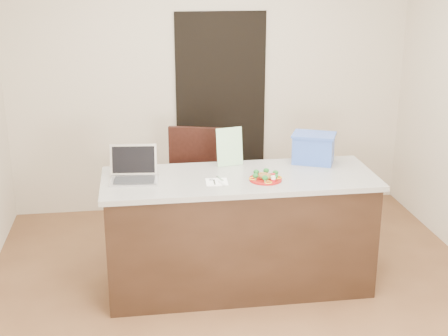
{
  "coord_description": "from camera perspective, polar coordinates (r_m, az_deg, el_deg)",
  "views": [
    {
      "loc": [
        -0.75,
        -4.11,
        2.46
      ],
      "look_at": [
        -0.13,
        0.2,
        1.01
      ],
      "focal_mm": 50.0,
      "sensor_mm": 36.0,
      "label": 1
    }
  ],
  "objects": [
    {
      "name": "chair",
      "position": [
        5.51,
        -2.5,
        -1.21
      ],
      "size": [
        0.59,
        0.6,
        1.07
      ],
      "rotation": [
        0.0,
        0.0,
        -0.29
      ],
      "color": "black",
      "rests_on": "ground"
    },
    {
      "name": "island",
      "position": [
        4.86,
        1.38,
        -5.86
      ],
      "size": [
        2.06,
        0.76,
        0.92
      ],
      "color": "black",
      "rests_on": "ground"
    },
    {
      "name": "yogurt_bottle",
      "position": [
        4.54,
        4.52,
        -1.04
      ],
      "size": [
        0.04,
        0.04,
        0.08
      ],
      "rotation": [
        0.0,
        0.0,
        -0.33
      ],
      "color": "white",
      "rests_on": "island"
    },
    {
      "name": "room_shell",
      "position": [
        4.26,
        2.07,
        7.05
      ],
      "size": [
        4.0,
        4.0,
        4.0
      ],
      "color": "white",
      "rests_on": "ground"
    },
    {
      "name": "laptop",
      "position": [
        4.66,
        -8.24,
        -0.22
      ],
      "size": [
        0.37,
        0.3,
        0.25
      ],
      "rotation": [
        0.0,
        0.0,
        -0.09
      ],
      "color": "silver",
      "rests_on": "island"
    },
    {
      "name": "broccoli",
      "position": [
        4.6,
        3.82,
        -0.56
      ],
      "size": [
        0.2,
        0.2,
        0.04
      ],
      "color": "#15501C",
      "rests_on": "plate"
    },
    {
      "name": "pepper_rings",
      "position": [
        4.61,
        3.81,
        -0.91
      ],
      "size": [
        0.25,
        0.25,
        0.01
      ],
      "color": "gold",
      "rests_on": "plate"
    },
    {
      "name": "plate",
      "position": [
        4.61,
        3.81,
        -1.01
      ],
      "size": [
        0.24,
        0.24,
        0.02
      ],
      "rotation": [
        0.0,
        0.0,
        -0.1
      ],
      "color": "#9B100E",
      "rests_on": "island"
    },
    {
      "name": "doorway",
      "position": [
        6.32,
        -0.3,
        5.09
      ],
      "size": [
        0.9,
        0.02,
        2.0
      ],
      "primitive_type": "cube",
      "color": "black",
      "rests_on": "ground"
    },
    {
      "name": "blue_box",
      "position": [
        5.02,
        8.19,
        1.82
      ],
      "size": [
        0.4,
        0.35,
        0.24
      ],
      "rotation": [
        0.0,
        0.0,
        -0.42
      ],
      "color": "#3254B5",
      "rests_on": "island"
    },
    {
      "name": "leaflet",
      "position": [
        4.89,
        0.51,
        1.95
      ],
      "size": [
        0.22,
        0.09,
        0.3
      ],
      "primitive_type": "cube",
      "rotation": [
        -0.14,
        0.0,
        0.2
      ],
      "color": "white",
      "rests_on": "island"
    },
    {
      "name": "napkin",
      "position": [
        4.56,
        -0.67,
        -1.28
      ],
      "size": [
        0.17,
        0.17,
        0.01
      ],
      "primitive_type": "cube",
      "rotation": [
        0.0,
        0.0,
        -0.05
      ],
      "color": "white",
      "rests_on": "island"
    },
    {
      "name": "knife",
      "position": [
        4.54,
        -0.26,
        -1.25
      ],
      "size": [
        0.05,
        0.21,
        0.01
      ],
      "rotation": [
        0.0,
        0.0,
        0.28
      ],
      "color": "silver",
      "rests_on": "napkin"
    },
    {
      "name": "fork",
      "position": [
        4.56,
        -0.93,
        -1.2
      ],
      "size": [
        0.03,
        0.13,
        0.0
      ],
      "rotation": [
        0.0,
        0.0,
        -0.05
      ],
      "color": "silver",
      "rests_on": "napkin"
    },
    {
      "name": "ground",
      "position": [
        4.85,
        1.84,
        -12.05
      ],
      "size": [
        4.0,
        4.0,
        0.0
      ],
      "primitive_type": "plane",
      "color": "brown",
      "rests_on": "ground"
    },
    {
      "name": "meatballs",
      "position": [
        4.6,
        3.86,
        -0.75
      ],
      "size": [
        0.1,
        0.1,
        0.04
      ],
      "color": "olive",
      "rests_on": "plate"
    }
  ]
}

